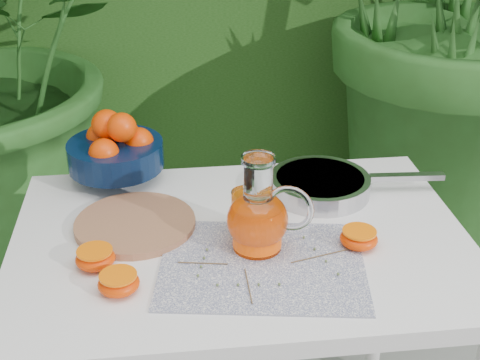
{
  "coord_description": "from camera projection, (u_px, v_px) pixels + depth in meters",
  "views": [
    {
      "loc": [
        -0.29,
        -1.21,
        1.54
      ],
      "look_at": [
        -0.14,
        0.04,
        0.88
      ],
      "focal_mm": 50.0,
      "sensor_mm": 36.0,
      "label": 1
    }
  ],
  "objects": [
    {
      "name": "white_table",
      "position": [
        241.0,
        267.0,
        1.5
      ],
      "size": [
        1.0,
        0.7,
        0.75
      ],
      "color": "white",
      "rests_on": "ground"
    },
    {
      "name": "thyme_sprigs",
      "position": [
        260.0,
        267.0,
        1.35
      ],
      "size": [
        0.36,
        0.21,
        0.01
      ],
      "color": "brown",
      "rests_on": "white_table"
    },
    {
      "name": "orange_halves",
      "position": [
        195.0,
        259.0,
        1.35
      ],
      "size": [
        0.65,
        0.2,
        0.04
      ],
      "color": "#FF5602",
      "rests_on": "white_table"
    },
    {
      "name": "juice_pitcher",
      "position": [
        259.0,
        217.0,
        1.38
      ],
      "size": [
        0.2,
        0.17,
        0.21
      ],
      "color": "white",
      "rests_on": "white_table"
    },
    {
      "name": "juice_tumbler",
      "position": [
        246.0,
        212.0,
        1.46
      ],
      "size": [
        0.07,
        0.07,
        0.1
      ],
      "color": "white",
      "rests_on": "white_table"
    },
    {
      "name": "cutting_board",
      "position": [
        135.0,
        224.0,
        1.49
      ],
      "size": [
        0.32,
        0.32,
        0.02
      ],
      "primitive_type": "cylinder",
      "rotation": [
        0.0,
        0.0,
        -0.21
      ],
      "color": "#A56B4A",
      "rests_on": "white_table"
    },
    {
      "name": "fruit_bowl",
      "position": [
        116.0,
        149.0,
        1.66
      ],
      "size": [
        0.31,
        0.31,
        0.19
      ],
      "color": "black",
      "rests_on": "white_table"
    },
    {
      "name": "saute_pan",
      "position": [
        321.0,
        184.0,
        1.63
      ],
      "size": [
        0.44,
        0.26,
        0.05
      ],
      "color": "#ACACB0",
      "rests_on": "white_table"
    },
    {
      "name": "placemat",
      "position": [
        262.0,
        264.0,
        1.37
      ],
      "size": [
        0.46,
        0.39,
        0.0
      ],
      "primitive_type": "cube",
      "rotation": [
        0.0,
        0.0,
        -0.16
      ],
      "color": "#0D164A",
      "rests_on": "white_table"
    }
  ]
}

